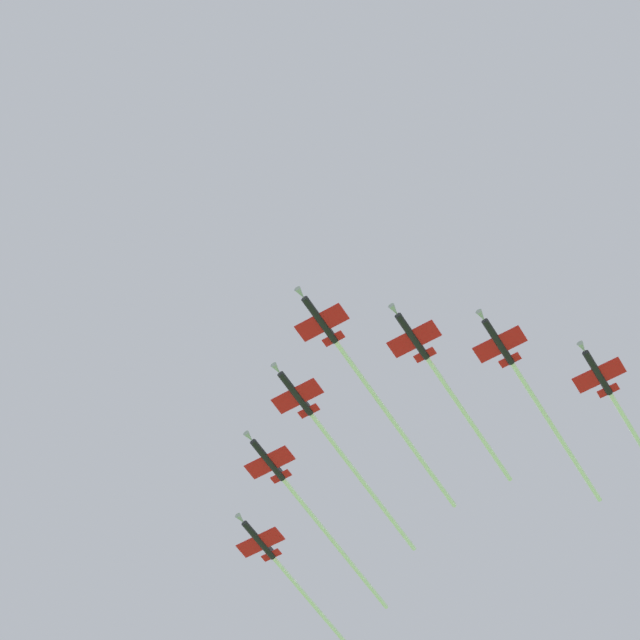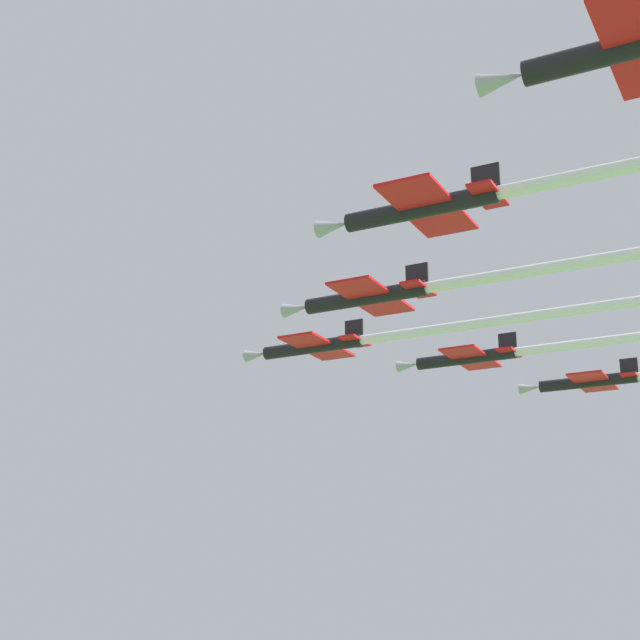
% 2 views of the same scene
% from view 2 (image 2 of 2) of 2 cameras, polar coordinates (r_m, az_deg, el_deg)
% --- Properties ---
extents(jet_lead, '(51.39, 29.79, 2.77)m').
position_cam_2_polar(jet_lead, '(86.86, 8.37, -0.38)').
color(jet_lead, black).
extents(jet_port_inner, '(40.95, 23.97, 2.77)m').
position_cam_2_polar(jet_port_inner, '(73.56, 9.96, 2.52)').
color(jet_port_inner, black).
extents(jet_starboard_inner, '(46.54, 27.09, 2.77)m').
position_cam_2_polar(jet_starboard_inner, '(96.30, 16.00, -1.33)').
color(jet_starboard_inner, black).
extents(jet_port_outer, '(45.20, 26.34, 2.77)m').
position_cam_2_polar(jet_port_outer, '(60.21, 16.98, 8.64)').
color(jet_port_outer, black).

